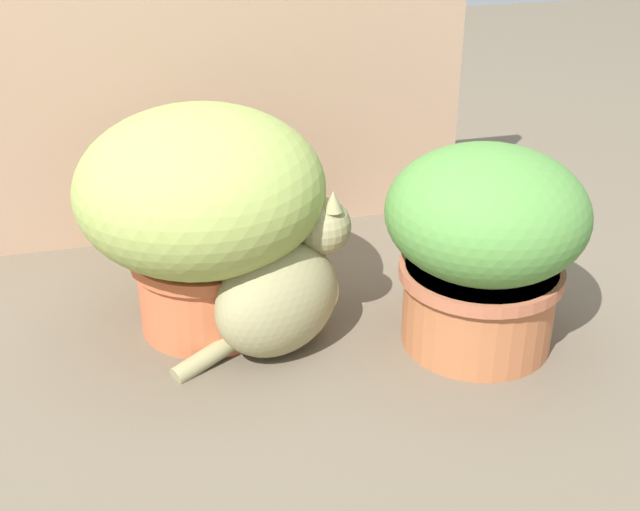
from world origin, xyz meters
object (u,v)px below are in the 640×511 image
(grass_planter, at_px, (202,205))
(mushroom_ornament_pink, at_px, (262,307))
(leafy_planter, at_px, (484,242))
(cat, at_px, (284,290))

(grass_planter, xyz_separation_m, mushroom_ornament_pink, (0.09, -0.13, -0.16))
(grass_planter, height_order, leafy_planter, grass_planter)
(grass_planter, distance_m, mushroom_ornament_pink, 0.22)
(cat, bearing_deg, leafy_planter, -11.86)
(grass_planter, relative_size, leafy_planter, 1.19)
(cat, xyz_separation_m, mushroom_ornament_pink, (-0.04, -0.01, -0.03))
(grass_planter, bearing_deg, leafy_planter, -21.57)
(leafy_planter, bearing_deg, cat, 168.14)
(leafy_planter, distance_m, cat, 0.38)
(leafy_planter, bearing_deg, mushroom_ornament_pink, 170.51)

